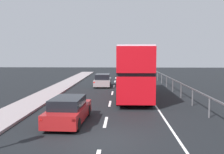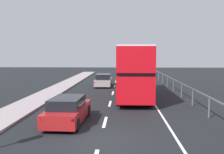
{
  "view_description": "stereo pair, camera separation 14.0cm",
  "coord_description": "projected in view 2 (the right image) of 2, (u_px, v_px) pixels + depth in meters",
  "views": [
    {
      "loc": [
        0.83,
        -10.95,
        3.61
      ],
      "look_at": [
        0.17,
        7.34,
        2.0
      ],
      "focal_mm": 41.68,
      "sensor_mm": 36.0,
      "label": 1
    },
    {
      "loc": [
        0.97,
        -10.95,
        3.61
      ],
      "look_at": [
        0.17,
        7.34,
        2.0
      ],
      "focal_mm": 41.68,
      "sensor_mm": 36.0,
      "label": 2
    }
  ],
  "objects": [
    {
      "name": "bridge_side_railing",
      "position": [
        187.0,
        89.0,
        19.87
      ],
      "size": [
        0.1,
        42.0,
        1.22
      ],
      "color": "#545357",
      "rests_on": "ground"
    },
    {
      "name": "sedan_car_ahead",
      "position": [
        104.0,
        80.0,
        29.15
      ],
      "size": [
        1.79,
        4.25,
        1.41
      ],
      "rotation": [
        0.0,
        0.0,
        0.0
      ],
      "color": "gray",
      "rests_on": "ground"
    },
    {
      "name": "hatchback_car_near",
      "position": [
        68.0,
        110.0,
        13.71
      ],
      "size": [
        1.88,
        4.53,
        1.38
      ],
      "rotation": [
        0.0,
        0.0,
        -0.03
      ],
      "color": "maroon",
      "rests_on": "ground"
    },
    {
      "name": "double_decker_bus_red",
      "position": [
        133.0,
        70.0,
        21.89
      ],
      "size": [
        2.61,
        10.93,
        4.23
      ],
      "rotation": [
        0.0,
        0.0,
        0.0
      ],
      "color": "red",
      "rests_on": "ground"
    },
    {
      "name": "ground_plane",
      "position": [
        101.0,
        139.0,
        11.26
      ],
      "size": [
        73.8,
        120.0,
        0.1
      ],
      "primitive_type": "cube",
      "color": "black"
    },
    {
      "name": "lane_paint_markings",
      "position": [
        137.0,
        102.0,
        19.69
      ],
      "size": [
        3.39,
        46.0,
        0.01
      ],
      "color": "silver",
      "rests_on": "ground"
    }
  ]
}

